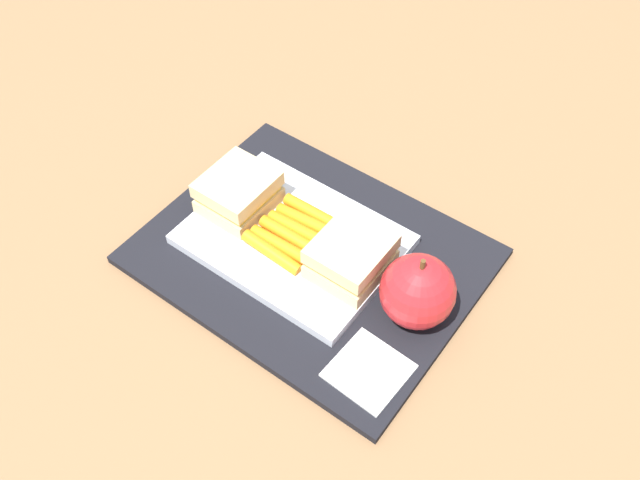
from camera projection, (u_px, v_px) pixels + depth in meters
ground_plane at (311, 259)px, 0.78m from camera, size 2.40×2.40×0.00m
lunchbag_mat at (311, 256)px, 0.78m from camera, size 0.36×0.28×0.01m
food_tray at (293, 239)px, 0.78m from camera, size 0.23×0.17×0.01m
sandwich_half_left at (238, 192)px, 0.79m from camera, size 0.07×0.08×0.04m
sandwich_half_right at (351, 256)px, 0.73m from camera, size 0.07×0.08×0.04m
carrot_sticks_bundle at (293, 232)px, 0.77m from camera, size 0.08×0.09×0.02m
apple at (419, 289)px, 0.70m from camera, size 0.08×0.08×0.09m
paper_napkin at (369, 371)px, 0.68m from camera, size 0.07×0.07×0.00m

